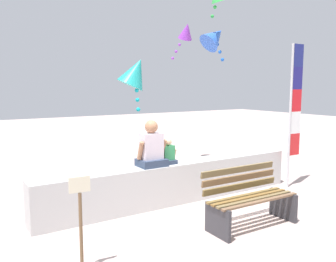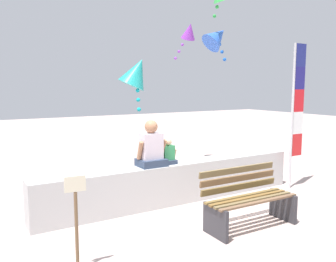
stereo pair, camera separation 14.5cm
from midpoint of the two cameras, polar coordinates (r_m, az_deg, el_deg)
ground_plane at (r=6.04m, az=5.30°, el=-13.46°), size 40.00×40.00×0.00m
seawall_ledge at (r=6.61m, az=0.63°, el=-8.24°), size 5.22×0.45×0.73m
park_bench at (r=5.63m, az=12.19°, el=-10.73°), size 1.48×0.63×0.88m
person_adult at (r=6.20m, az=-3.34°, el=-2.81°), size 0.53×0.39×0.81m
person_child at (r=6.40m, az=-0.64°, el=-3.71°), size 0.31×0.23×0.47m
flag_banner at (r=7.81m, az=19.10°, el=3.65°), size 0.35×0.05×2.99m
kite_blue at (r=8.60m, az=7.06°, el=14.77°), size 0.73×0.61×0.94m
kite_teal at (r=7.22m, az=-5.86°, el=9.34°), size 0.89×0.81×1.13m
kite_purple at (r=9.78m, az=2.48°, el=15.66°), size 0.66×0.56×1.02m
sign_post at (r=4.26m, az=-14.88°, el=-12.99°), size 0.24×0.04×1.13m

